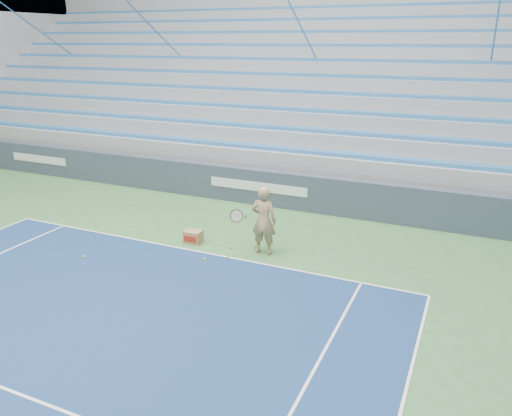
{
  "coord_description": "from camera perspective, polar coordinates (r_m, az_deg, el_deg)",
  "views": [
    {
      "loc": [
        5.97,
        2.38,
        4.87
      ],
      "look_at": [
        1.46,
        12.38,
        1.15
      ],
      "focal_mm": 35.0,
      "sensor_mm": 36.0,
      "label": 1
    }
  ],
  "objects": [
    {
      "name": "sponsor_barrier",
      "position": [
        15.38,
        0.43,
        2.42
      ],
      "size": [
        30.0,
        0.32,
        1.1
      ],
      "color": "#354151",
      "rests_on": "ground"
    },
    {
      "name": "tennis_ball_3",
      "position": [
        11.67,
        -5.87,
        -5.85
      ],
      "size": [
        0.07,
        0.07,
        0.07
      ],
      "primitive_type": "sphere",
      "color": "#B6D62B",
      "rests_on": "ground"
    },
    {
      "name": "tennis_ball_0",
      "position": [
        12.42,
        -19.13,
        -5.29
      ],
      "size": [
        0.07,
        0.07,
        0.07
      ],
      "primitive_type": "sphere",
      "color": "#B6D62B",
      "rests_on": "ground"
    },
    {
      "name": "tennis_ball_4",
      "position": [
        11.73,
        -3.3,
        -5.66
      ],
      "size": [
        0.07,
        0.07,
        0.07
      ],
      "primitive_type": "sphere",
      "color": "#B6D62B",
      "rests_on": "ground"
    },
    {
      "name": "ball_box",
      "position": [
        12.65,
        -7.19,
        -3.29
      ],
      "size": [
        0.43,
        0.34,
        0.32
      ],
      "color": "#99764A",
      "rests_on": "ground"
    },
    {
      "name": "tennis_player",
      "position": [
        11.72,
        0.86,
        -1.44
      ],
      "size": [
        0.92,
        0.83,
        1.66
      ],
      "color": "tan",
      "rests_on": "ground"
    },
    {
      "name": "bleachers",
      "position": [
        20.28,
        7.11,
        11.47
      ],
      "size": [
        31.0,
        9.15,
        7.3
      ],
      "color": "#94979C",
      "rests_on": "ground"
    },
    {
      "name": "tennis_ball_1",
      "position": [
        12.29,
        -0.16,
        -4.44
      ],
      "size": [
        0.07,
        0.07,
        0.07
      ],
      "primitive_type": "sphere",
      "color": "#B6D62B",
      "rests_on": "ground"
    },
    {
      "name": "tennis_ball_2",
      "position": [
        12.28,
        -2.89,
        -4.5
      ],
      "size": [
        0.07,
        0.07,
        0.07
      ],
      "primitive_type": "sphere",
      "color": "#B6D62B",
      "rests_on": "ground"
    }
  ]
}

